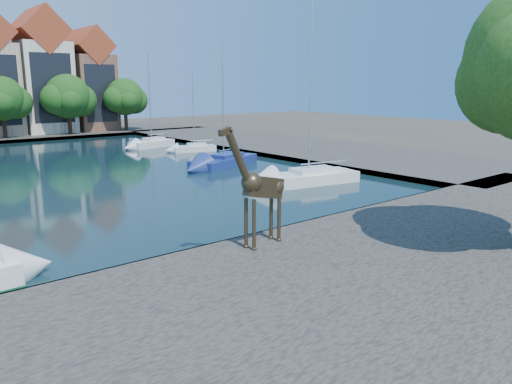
% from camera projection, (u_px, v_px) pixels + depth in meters
% --- Properties ---
extents(ground, '(160.00, 160.00, 0.00)m').
position_uv_depth(ground, '(245.00, 245.00, 22.27)').
color(ground, '#38332B').
rests_on(ground, ground).
extents(water_basin, '(38.00, 50.00, 0.08)m').
position_uv_depth(water_basin, '(63.00, 172.00, 40.39)').
color(water_basin, black).
rests_on(water_basin, ground).
extents(near_quay, '(50.00, 14.00, 0.50)m').
position_uv_depth(near_quay, '(372.00, 289.00, 16.93)').
color(near_quay, '#494640').
rests_on(near_quay, ground).
extents(right_quay, '(14.00, 52.00, 0.50)m').
position_uv_depth(right_quay, '(288.00, 146.00, 55.84)').
color(right_quay, '#494640').
rests_on(right_quay, ground).
extents(townhouse_east_mid, '(6.43, 9.18, 16.65)m').
position_uv_depth(townhouse_east_mid, '(41.00, 76.00, 68.11)').
color(townhouse_east_mid, beige).
rests_on(townhouse_east_mid, far_quay).
extents(townhouse_east_end, '(5.44, 9.18, 14.43)m').
position_uv_depth(townhouse_east_end, '(88.00, 83.00, 72.35)').
color(townhouse_east_end, brown).
rests_on(townhouse_east_end, far_quay).
extents(far_tree_mid_east, '(7.02, 5.40, 7.52)m').
position_uv_depth(far_tree_mid_east, '(2.00, 100.00, 60.63)').
color(far_tree_mid_east, '#332114').
rests_on(far_tree_mid_east, far_quay).
extents(far_tree_east, '(7.54, 5.80, 7.84)m').
position_uv_depth(far_tree_east, '(69.00, 98.00, 65.57)').
color(far_tree_east, '#332114').
rests_on(far_tree_east, far_quay).
extents(far_tree_far_east, '(6.76, 5.20, 7.36)m').
position_uv_depth(far_tree_far_east, '(125.00, 98.00, 70.55)').
color(far_tree_far_east, '#332114').
rests_on(far_tree_far_east, far_quay).
extents(giraffe_statue, '(3.52, 0.92, 5.02)m').
position_uv_depth(giraffe_statue, '(259.00, 187.00, 20.18)').
color(giraffe_statue, '#3B2F1D').
rests_on(giraffe_statue, near_quay).
extents(sailboat_right_a, '(7.62, 3.87, 12.63)m').
position_uv_depth(sailboat_right_a, '(309.00, 175.00, 35.57)').
color(sailboat_right_a, silver).
rests_on(sailboat_right_a, water_basin).
extents(sailboat_right_b, '(7.50, 4.72, 10.36)m').
position_uv_depth(sailboat_right_b, '(224.00, 159.00, 43.40)').
color(sailboat_right_b, navy).
rests_on(sailboat_right_b, water_basin).
extents(sailboat_right_c, '(4.66, 2.75, 8.02)m').
position_uv_depth(sailboat_right_c, '(194.00, 147.00, 52.44)').
color(sailboat_right_c, silver).
rests_on(sailboat_right_c, water_basin).
extents(sailboat_right_d, '(5.57, 3.03, 10.32)m').
position_uv_depth(sailboat_right_d, '(152.00, 142.00, 55.78)').
color(sailboat_right_d, silver).
rests_on(sailboat_right_d, water_basin).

